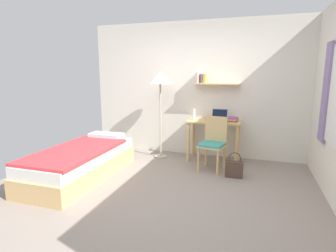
{
  "coord_description": "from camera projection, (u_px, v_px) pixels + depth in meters",
  "views": [
    {
      "loc": [
        1.03,
        -3.22,
        1.61
      ],
      "look_at": [
        -0.16,
        0.51,
        0.85
      ],
      "focal_mm": 28.9,
      "sensor_mm": 36.0,
      "label": 1
    }
  ],
  "objects": [
    {
      "name": "water_bottle",
      "position": [
        194.0,
        114.0,
        5.0
      ],
      "size": [
        0.05,
        0.05,
        0.21
      ],
      "primitive_type": "cylinder",
      "color": "silver",
      "rests_on": "desk"
    },
    {
      "name": "bed",
      "position": [
        81.0,
        162.0,
        4.26
      ],
      "size": [
        0.88,
        2.02,
        0.54
      ],
      "color": "tan",
      "rests_on": "ground_plane"
    },
    {
      "name": "book_stack",
      "position": [
        233.0,
        119.0,
        4.86
      ],
      "size": [
        0.21,
        0.25,
        0.07
      ],
      "color": "#333338",
      "rests_on": "desk"
    },
    {
      "name": "laptop",
      "position": [
        219.0,
        117.0,
        5.01
      ],
      "size": [
        0.31,
        0.21,
        0.21
      ],
      "color": "#B7BABF",
      "rests_on": "desk"
    },
    {
      "name": "desk_chair",
      "position": [
        213.0,
        141.0,
        4.56
      ],
      "size": [
        0.48,
        0.48,
        0.9
      ],
      "color": "tan",
      "rests_on": "ground_plane"
    },
    {
      "name": "desk",
      "position": [
        214.0,
        129.0,
        5.0
      ],
      "size": [
        0.96,
        0.51,
        0.77
      ],
      "color": "tan",
      "rests_on": "ground_plane"
    },
    {
      "name": "handbag",
      "position": [
        234.0,
        169.0,
        4.25
      ],
      "size": [
        0.27,
        0.11,
        0.41
      ],
      "color": "#4C382D",
      "rests_on": "ground_plane"
    },
    {
      "name": "standing_lamp",
      "position": [
        160.0,
        82.0,
        5.03
      ],
      "size": [
        0.43,
        0.43,
        1.65
      ],
      "color": "#B2A893",
      "rests_on": "ground_plane"
    },
    {
      "name": "ground_plane",
      "position": [
        168.0,
        196.0,
        3.62
      ],
      "size": [
        5.28,
        5.28,
        0.0
      ],
      "primitive_type": "plane",
      "color": "gray"
    },
    {
      "name": "wall_back",
      "position": [
        200.0,
        90.0,
        5.27
      ],
      "size": [
        4.4,
        0.27,
        2.6
      ],
      "color": "silver",
      "rests_on": "ground_plane"
    }
  ]
}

